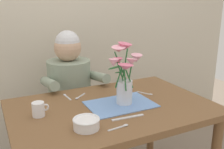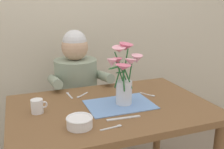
% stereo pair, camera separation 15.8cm
% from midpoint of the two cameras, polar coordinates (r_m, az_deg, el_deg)
% --- Properties ---
extents(wood_panel_backdrop, '(4.00, 0.10, 2.50)m').
position_cam_midpoint_polar(wood_panel_backdrop, '(2.46, -13.19, 13.18)').
color(wood_panel_backdrop, beige).
rests_on(wood_panel_backdrop, ground_plane).
extents(dining_table, '(1.20, 0.80, 0.74)m').
position_cam_midpoint_polar(dining_table, '(1.62, -2.78, -10.02)').
color(dining_table, brown).
rests_on(dining_table, ground_plane).
extents(seated_person, '(0.45, 0.47, 1.14)m').
position_cam_midpoint_polar(seated_person, '(2.17, -11.19, -5.73)').
color(seated_person, '#4C4C56').
rests_on(seated_person, ground_plane).
extents(striped_placemat, '(0.40, 0.28, 0.00)m').
position_cam_midpoint_polar(striped_placemat, '(1.60, -0.96, -6.56)').
color(striped_placemat, '#6B93D1').
rests_on(striped_placemat, dining_table).
extents(flower_vase, '(0.25, 0.29, 0.37)m').
position_cam_midpoint_polar(flower_vase, '(1.55, -0.16, 0.16)').
color(flower_vase, silver).
rests_on(flower_vase, dining_table).
extents(ceramic_bowl, '(0.14, 0.14, 0.06)m').
position_cam_midpoint_polar(ceramic_bowl, '(1.32, -9.12, -10.55)').
color(ceramic_bowl, white).
rests_on(ceramic_bowl, dining_table).
extents(dinner_knife, '(0.19, 0.03, 0.00)m').
position_cam_midpoint_polar(dinner_knife, '(1.43, 0.45, -9.45)').
color(dinner_knife, silver).
rests_on(dinner_knife, dining_table).
extents(tea_cup, '(0.09, 0.07, 0.08)m').
position_cam_midpoint_polar(tea_cup, '(1.51, -18.73, -7.28)').
color(tea_cup, silver).
rests_on(tea_cup, dining_table).
extents(spoon_0, '(0.07, 0.11, 0.01)m').
position_cam_midpoint_polar(spoon_0, '(1.77, 5.22, -4.25)').
color(spoon_0, silver).
rests_on(spoon_0, dining_table).
extents(spoon_1, '(0.03, 0.12, 0.01)m').
position_cam_midpoint_polar(spoon_1, '(1.76, -12.57, -4.69)').
color(spoon_1, silver).
rests_on(spoon_1, dining_table).
extents(spoon_2, '(0.12, 0.03, 0.01)m').
position_cam_midpoint_polar(spoon_2, '(1.33, -1.37, -11.43)').
color(spoon_2, silver).
rests_on(spoon_2, dining_table).
extents(spoon_3, '(0.10, 0.09, 0.01)m').
position_cam_midpoint_polar(spoon_3, '(1.73, -9.89, -4.94)').
color(spoon_3, silver).
rests_on(spoon_3, dining_table).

